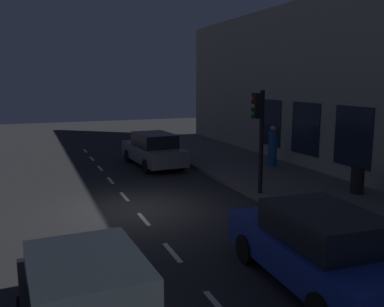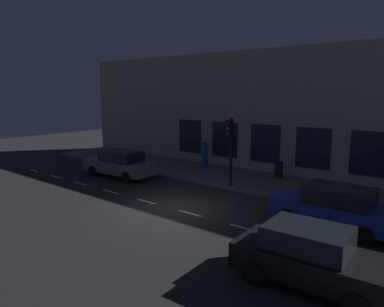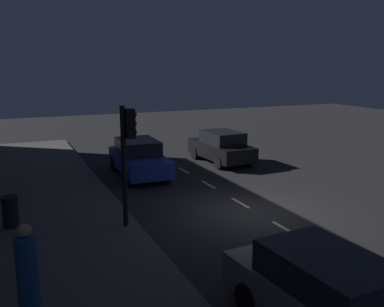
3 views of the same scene
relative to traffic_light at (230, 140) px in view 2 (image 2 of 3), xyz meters
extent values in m
plane|color=#28282B|center=(-4.27, 0.17, -2.55)|extent=(60.00, 60.00, 0.00)
cube|color=#5B5654|center=(1.98, 0.17, -2.48)|extent=(4.50, 32.00, 0.15)
cube|color=#B2A893|center=(4.53, 0.17, 1.22)|extent=(0.60, 32.00, 7.55)
cube|color=#192333|center=(4.20, -5.72, -0.65)|extent=(0.04, 1.96, 2.30)
cube|color=#192333|center=(4.20, -2.77, -0.65)|extent=(0.04, 1.96, 2.30)
cube|color=#192333|center=(4.20, 0.17, -0.65)|extent=(0.04, 1.96, 2.30)
cube|color=#192333|center=(4.20, 3.12, -0.65)|extent=(0.04, 1.96, 2.30)
cube|color=#192333|center=(4.20, 6.07, -0.65)|extent=(0.04, 1.96, 2.30)
cube|color=beige|center=(-4.27, -6.03, -2.55)|extent=(0.12, 1.20, 0.01)
cube|color=beige|center=(-4.27, -3.43, -2.55)|extent=(0.12, 1.20, 0.01)
cube|color=beige|center=(-4.27, -0.83, -2.55)|extent=(0.12, 1.20, 0.01)
cube|color=beige|center=(-4.27, 1.77, -2.55)|extent=(0.12, 1.20, 0.01)
cube|color=beige|center=(-4.27, 4.37, -2.55)|extent=(0.12, 1.20, 0.01)
cube|color=beige|center=(-4.27, 6.97, -2.55)|extent=(0.12, 1.20, 0.01)
cube|color=beige|center=(-4.27, 9.57, -2.55)|extent=(0.12, 1.20, 0.01)
cube|color=beige|center=(-4.27, 12.17, -2.55)|extent=(0.12, 1.20, 0.01)
cylinder|color=black|center=(0.11, 0.00, -0.63)|extent=(0.15, 0.15, 3.54)
cube|color=black|center=(-0.09, 0.00, 0.62)|extent=(0.26, 0.32, 0.84)
sphere|color=red|center=(-0.23, 0.00, 0.87)|extent=(0.15, 0.15, 0.15)
sphere|color=gold|center=(-0.23, 0.00, 0.62)|extent=(0.15, 0.15, 0.15)
sphere|color=green|center=(-0.23, 0.00, 0.37)|extent=(0.15, 0.15, 0.15)
cube|color=slate|center=(-1.82, 6.59, -1.92)|extent=(2.03, 4.68, 0.70)
cube|color=black|center=(-1.81, 6.41, -1.27)|extent=(1.69, 2.47, 0.60)
cylinder|color=black|center=(-2.72, 7.96, -2.23)|extent=(0.26, 0.65, 0.64)
cylinder|color=black|center=(-1.09, 8.06, -2.23)|extent=(0.26, 0.65, 0.64)
cylinder|color=black|center=(-2.55, 5.12, -2.23)|extent=(0.26, 0.65, 0.64)
cylinder|color=black|center=(-0.92, 5.22, -2.23)|extent=(0.26, 0.65, 0.64)
cube|color=#1E389E|center=(-2.12, -5.94, -1.92)|extent=(2.01, 4.48, 0.70)
cube|color=black|center=(-2.12, -6.12, -1.27)|extent=(1.70, 2.36, 0.60)
cylinder|color=black|center=(-2.91, -4.54, -2.23)|extent=(0.25, 0.65, 0.64)
cylinder|color=black|center=(-1.21, -4.61, -2.23)|extent=(0.25, 0.65, 0.64)
cylinder|color=black|center=(-3.03, -7.27, -2.23)|extent=(0.25, 0.65, 0.64)
cylinder|color=black|center=(-1.32, -7.35, -2.23)|extent=(0.25, 0.65, 0.64)
cube|color=black|center=(-6.63, -6.84, -1.92)|extent=(1.93, 4.07, 0.70)
cube|color=black|center=(-6.63, -6.68, -1.27)|extent=(1.64, 2.14, 0.60)
cylinder|color=black|center=(-5.75, -8.04, -2.23)|extent=(0.25, 0.65, 0.64)
cylinder|color=black|center=(-7.38, -8.11, -2.23)|extent=(0.25, 0.65, 0.64)
cylinder|color=black|center=(-5.87, -5.57, -2.23)|extent=(0.25, 0.65, 0.64)
cylinder|color=black|center=(-7.50, -5.64, -2.23)|extent=(0.25, 0.65, 0.64)
cylinder|color=#1E5189|center=(3.01, 3.86, -1.60)|extent=(0.54, 0.54, 1.60)
sphere|color=tan|center=(3.01, 3.86, -0.67)|extent=(0.26, 0.26, 0.26)
cube|color=tan|center=(2.91, 3.81, -0.67)|extent=(0.07, 0.08, 0.07)
cylinder|color=black|center=(3.22, -1.25, -1.97)|extent=(0.45, 0.45, 0.87)
cylinder|color=black|center=(3.22, -1.25, -1.50)|extent=(0.47, 0.47, 0.06)
camera|label=1|loc=(-7.26, -12.34, 1.46)|focal=39.39mm
camera|label=2|loc=(-15.24, -9.77, 2.43)|focal=33.21mm
camera|label=3|loc=(3.19, 11.80, 2.29)|focal=40.27mm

